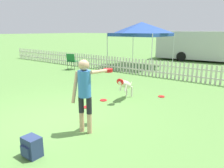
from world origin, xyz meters
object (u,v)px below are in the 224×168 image
at_px(leaping_dog, 125,85).
at_px(frisbee_near_handler, 87,107).
at_px(frisbee_midfield, 161,97).
at_px(folding_chair_center, 72,60).
at_px(frisbee_near_dog, 103,100).
at_px(backpack_on_grass, 32,147).
at_px(canopy_tent_main, 142,29).
at_px(equipment_trailer, 195,45).
at_px(handler_person, 86,88).

height_order(leaping_dog, frisbee_near_handler, leaping_dog).
xyz_separation_m(frisbee_midfield, folding_chair_center, (-6.46, 1.88, 0.55)).
relative_size(leaping_dog, frisbee_near_handler, 5.62).
relative_size(frisbee_midfield, folding_chair_center, 0.24).
distance_m(frisbee_near_dog, folding_chair_center, 6.16).
bearing_deg(folding_chair_center, backpack_on_grass, 114.78).
bearing_deg(folding_chair_center, canopy_tent_main, -144.65).
xyz_separation_m(frisbee_near_handler, folding_chair_center, (-5.12, 4.21, 0.55)).
height_order(frisbee_near_dog, equipment_trailer, equipment_trailer).
distance_m(handler_person, leaping_dog, 2.59).
height_order(frisbee_near_handler, frisbee_near_dog, same).
height_order(folding_chair_center, canopy_tent_main, canopy_tent_main).
distance_m(handler_person, canopy_tent_main, 9.61).
xyz_separation_m(leaping_dog, canopy_tent_main, (-3.01, 6.34, 1.79)).
distance_m(leaping_dog, frisbee_near_dog, 0.89).
height_order(handler_person, equipment_trailer, equipment_trailer).
bearing_deg(canopy_tent_main, equipment_trailer, 69.36).
relative_size(frisbee_midfield, backpack_on_grass, 0.58).
distance_m(leaping_dog, frisbee_midfield, 1.41).
height_order(leaping_dog, canopy_tent_main, canopy_tent_main).
bearing_deg(frisbee_near_dog, leaping_dog, 43.91).
relative_size(handler_person, frisbee_near_handler, 7.46).
bearing_deg(folding_chair_center, frisbee_near_handler, 123.09).
relative_size(leaping_dog, canopy_tent_main, 0.41).
xyz_separation_m(frisbee_near_handler, frisbee_midfield, (1.34, 2.33, 0.00)).
bearing_deg(leaping_dog, folding_chair_center, -40.36).
distance_m(handler_person, equipment_trailer, 13.81).
bearing_deg(frisbee_midfield, handler_person, -94.02).
bearing_deg(equipment_trailer, handler_person, -87.77).
xyz_separation_m(handler_person, folding_chair_center, (-6.21, 5.37, -0.47)).
relative_size(handler_person, frisbee_near_dog, 7.46).
xyz_separation_m(folding_chair_center, equipment_trailer, (4.45, 8.33, 0.59)).
bearing_deg(frisbee_near_handler, handler_person, -46.63).
relative_size(folding_chair_center, equipment_trailer, 0.15).
distance_m(frisbee_near_handler, canopy_tent_main, 8.37).
bearing_deg(leaping_dog, backpack_on_grass, 83.91).
xyz_separation_m(frisbee_near_handler, frisbee_near_dog, (-0.01, 0.81, 0.00)).
bearing_deg(frisbee_near_dog, folding_chair_center, 146.31).
bearing_deg(handler_person, backpack_on_grass, -108.04).
xyz_separation_m(frisbee_near_handler, equipment_trailer, (-0.67, 12.53, 1.14)).
height_order(folding_chair_center, equipment_trailer, equipment_trailer).
bearing_deg(backpack_on_grass, frisbee_near_dog, 106.72).
relative_size(handler_person, leaping_dog, 1.33).
bearing_deg(leaping_dog, handler_person, 90.21).
height_order(leaping_dog, equipment_trailer, equipment_trailer).
bearing_deg(equipment_trailer, canopy_tent_main, -115.73).
bearing_deg(frisbee_midfield, equipment_trailer, 101.13).
bearing_deg(canopy_tent_main, folding_chair_center, -127.18).
xyz_separation_m(frisbee_midfield, backpack_on_grass, (-0.36, -4.83, 0.18)).
xyz_separation_m(canopy_tent_main, equipment_trailer, (1.84, 4.88, -1.15)).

